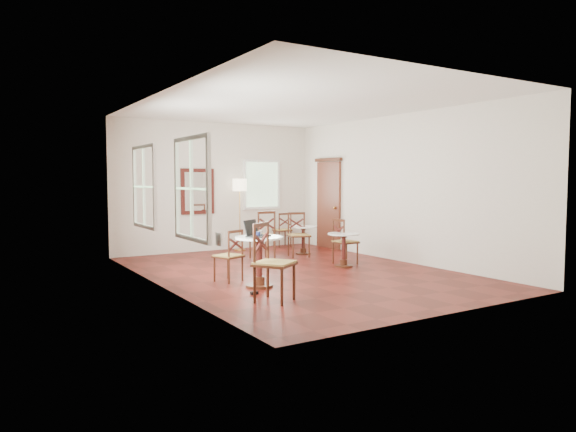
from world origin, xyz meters
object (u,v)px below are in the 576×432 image
object	(u,v)px
cafe_table_back	(303,237)
laptop	(255,232)
chair_near_b	(273,262)
navy_mug	(258,234)
chair_back_b	(298,235)
mouse	(254,236)
cafe_table_near	(259,256)
chair_mid_a	(263,235)
chair_mid_b	(344,242)
chair_back_a	(283,230)
power_adapter	(254,293)
water_glass	(261,234)
chair_near_a	(229,256)
cafe_table_mid	(344,246)
floor_lamp	(240,190)

from	to	relation	value
cafe_table_back	laptop	world-z (taller)	laptop
chair_near_b	navy_mug	world-z (taller)	chair_near_b
chair_back_b	mouse	xyz separation A→B (m)	(-2.40, -2.45, 0.33)
cafe_table_near	cafe_table_back	bearing A→B (deg)	45.91
chair_mid_a	chair_back_b	distance (m)	0.83
chair_mid_b	chair_back_a	xyz separation A→B (m)	(0.36, 2.96, -0.03)
chair_back_a	laptop	size ratio (longest dim) A/B	1.85
chair_mid_a	navy_mug	bearing A→B (deg)	60.17
chair_mid_b	chair_back_b	distance (m)	1.36
cafe_table_back	power_adapter	bearing A→B (deg)	-133.17
mouse	navy_mug	world-z (taller)	navy_mug
cafe_table_back	chair_near_b	distance (m)	4.59
cafe_table_near	chair_mid_a	size ratio (longest dim) A/B	0.78
water_glass	chair_mid_a	bearing A→B (deg)	60.39
chair_near_a	laptop	world-z (taller)	laptop
cafe_table_back	chair_near_a	size ratio (longest dim) A/B	0.74
cafe_table_mid	laptop	size ratio (longest dim) A/B	1.41
cafe_table_mid	water_glass	bearing A→B (deg)	-159.34
water_glass	power_adapter	xyz separation A→B (m)	(-0.33, -0.39, -0.82)
chair_mid_b	mouse	size ratio (longest dim) A/B	8.56
chair_mid_b	chair_back_b	size ratio (longest dim) A/B	0.94
chair_near_a	water_glass	xyz separation A→B (m)	(0.21, -0.70, 0.41)
cafe_table_near	mouse	xyz separation A→B (m)	(-0.11, -0.03, 0.32)
water_glass	cafe_table_back	bearing A→B (deg)	46.40
chair_mid_b	power_adapter	xyz separation A→B (m)	(-2.81, -1.49, -0.43)
water_glass	power_adapter	size ratio (longest dim) A/B	0.84
cafe_table_near	floor_lamp	size ratio (longest dim) A/B	0.47
mouse	navy_mug	xyz separation A→B (m)	(0.08, -0.00, 0.02)
laptop	mouse	distance (m)	0.11
floor_lamp	chair_near_a	bearing A→B (deg)	-119.09
cafe_table_mid	chair_back_b	xyz separation A→B (m)	(-0.01, 1.59, 0.08)
cafe_table_mid	chair_mid_a	xyz separation A→B (m)	(-0.83, 1.69, 0.11)
mouse	chair_mid_b	bearing A→B (deg)	24.53
chair_near_a	chair_mid_a	world-z (taller)	chair_mid_a
chair_mid_b	chair_back_b	bearing A→B (deg)	8.08
chair_back_b	navy_mug	size ratio (longest dim) A/B	9.13
chair_back_b	water_glass	distance (m)	3.36
cafe_table_mid	water_glass	distance (m)	2.48
water_glass	power_adapter	distance (m)	0.96
cafe_table_mid	laptop	bearing A→B (deg)	-161.50
chair_mid_a	laptop	world-z (taller)	laptop
power_adapter	mouse	bearing A→B (deg)	62.31
chair_mid_b	laptop	world-z (taller)	laptop
chair_mid_a	floor_lamp	size ratio (longest dim) A/B	0.60
chair_mid_a	navy_mug	distance (m)	2.98
chair_mid_a	water_glass	world-z (taller)	chair_mid_a
water_glass	chair_near_b	bearing A→B (deg)	-108.99
floor_lamp	water_glass	world-z (taller)	floor_lamp
cafe_table_near	chair_mid_a	bearing A→B (deg)	59.87
chair_near_a	floor_lamp	size ratio (longest dim) A/B	0.51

